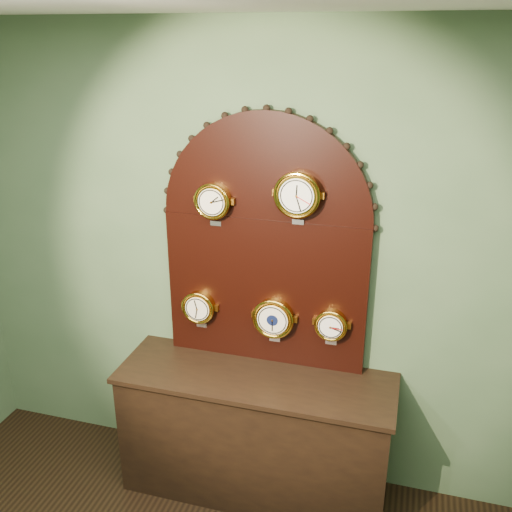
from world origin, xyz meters
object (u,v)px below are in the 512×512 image
(roman_clock, at_px, (213,201))
(display_board, at_px, (266,236))
(shop_counter, at_px, (255,436))
(barometer, at_px, (274,318))
(tide_clock, at_px, (331,325))
(hygrometer, at_px, (199,307))
(arabic_clock, at_px, (298,195))

(roman_clock, bearing_deg, display_board, 12.95)
(shop_counter, xyz_separation_m, barometer, (0.07, 0.15, 0.75))
(shop_counter, relative_size, tide_clock, 6.62)
(barometer, bearing_deg, hygrometer, 179.86)
(display_board, relative_size, arabic_clock, 5.01)
(roman_clock, distance_m, hygrometer, 0.69)
(hygrometer, distance_m, tide_clock, 0.81)
(hygrometer, bearing_deg, arabic_clock, -0.12)
(display_board, height_order, roman_clock, display_board)
(shop_counter, relative_size, roman_clock, 6.12)
(display_board, bearing_deg, tide_clock, -9.12)
(shop_counter, distance_m, tide_clock, 0.87)
(roman_clock, xyz_separation_m, barometer, (0.36, -0.00, -0.68))
(barometer, bearing_deg, shop_counter, -114.49)
(display_board, height_order, arabic_clock, display_board)
(shop_counter, xyz_separation_m, display_board, (0.00, 0.22, 1.23))
(roman_clock, height_order, tide_clock, roman_clock)
(arabic_clock, distance_m, barometer, 0.77)
(barometer, bearing_deg, tide_clock, 0.28)
(display_board, bearing_deg, barometer, -44.03)
(display_board, relative_size, barometer, 5.11)
(shop_counter, distance_m, roman_clock, 1.47)
(display_board, height_order, barometer, display_board)
(roman_clock, bearing_deg, hygrometer, 179.95)
(arabic_clock, bearing_deg, display_board, 160.70)
(shop_counter, xyz_separation_m, hygrometer, (-0.40, 0.15, 0.75))
(shop_counter, relative_size, barometer, 5.35)
(roman_clock, relative_size, tide_clock, 1.08)
(display_board, distance_m, barometer, 0.49)
(arabic_clock, xyz_separation_m, barometer, (-0.12, 0.00, -0.76))
(roman_clock, bearing_deg, tide_clock, 0.05)
(barometer, bearing_deg, roman_clock, 179.83)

